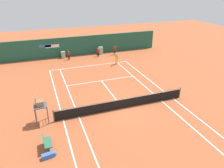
# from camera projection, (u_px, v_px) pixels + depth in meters

# --- Properties ---
(ground_plane) EXTENTS (80.00, 80.00, 0.01)m
(ground_plane) POSITION_uv_depth(u_px,v_px,m) (120.00, 105.00, 19.96)
(ground_plane) COLOR #A8512D
(tennis_net) EXTENTS (12.10, 0.10, 1.07)m
(tennis_net) POSITION_uv_depth(u_px,v_px,m) (123.00, 103.00, 19.26)
(tennis_net) COLOR #4C4C51
(tennis_net) RESTS_ON ground_plane
(sponsor_back_wall) EXTENTS (25.00, 1.02, 2.91)m
(sponsor_back_wall) POSITION_uv_depth(u_px,v_px,m) (81.00, 46.00, 33.34)
(sponsor_back_wall) COLOR #1E5642
(sponsor_back_wall) RESTS_ON ground_plane
(umpire_chair) EXTENTS (1.00, 1.00, 2.36)m
(umpire_chair) POSITION_uv_depth(u_px,v_px,m) (40.00, 105.00, 16.87)
(umpire_chair) COLOR #47474C
(umpire_chair) RESTS_ON ground_plane
(player_bench) EXTENTS (0.54, 1.20, 0.88)m
(player_bench) POSITION_uv_depth(u_px,v_px,m) (46.00, 142.00, 14.59)
(player_bench) COLOR #38383D
(player_bench) RESTS_ON ground_plane
(equipment_bag) EXTENTS (0.96, 0.41, 0.32)m
(equipment_bag) POSITION_uv_depth(u_px,v_px,m) (50.00, 155.00, 13.94)
(equipment_bag) COLOR blue
(equipment_bag) RESTS_ON ground_plane
(player_on_baseline) EXTENTS (0.73, 0.63, 1.76)m
(player_on_baseline) POSITION_uv_depth(u_px,v_px,m) (117.00, 58.00, 29.67)
(player_on_baseline) COLOR yellow
(player_on_baseline) RESTS_ON ground_plane
(ball_kid_left_post) EXTENTS (0.45, 0.19, 1.35)m
(ball_kid_left_post) POSITION_uv_depth(u_px,v_px,m) (69.00, 55.00, 31.45)
(ball_kid_left_post) COLOR black
(ball_kid_left_post) RESTS_ON ground_plane
(ball_kid_right_post) EXTENTS (0.45, 0.20, 1.34)m
(ball_kid_right_post) POSITION_uv_depth(u_px,v_px,m) (98.00, 52.00, 32.83)
(ball_kid_right_post) COLOR black
(ball_kid_right_post) RESTS_ON ground_plane
(ball_kid_centre_post) EXTENTS (0.46, 0.19, 1.38)m
(ball_kid_centre_post) POSITION_uv_depth(u_px,v_px,m) (115.00, 50.00, 33.65)
(ball_kid_centre_post) COLOR black
(ball_kid_centre_post) RESTS_ON ground_plane
(tennis_ball_near_service_line) EXTENTS (0.07, 0.07, 0.07)m
(tennis_ball_near_service_line) POSITION_uv_depth(u_px,v_px,m) (121.00, 81.00, 24.75)
(tennis_ball_near_service_line) COLOR #CCE033
(tennis_ball_near_service_line) RESTS_ON ground_plane
(tennis_ball_mid_court) EXTENTS (0.07, 0.07, 0.07)m
(tennis_ball_mid_court) POSITION_uv_depth(u_px,v_px,m) (129.00, 96.00, 21.54)
(tennis_ball_mid_court) COLOR #CCE033
(tennis_ball_mid_court) RESTS_ON ground_plane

